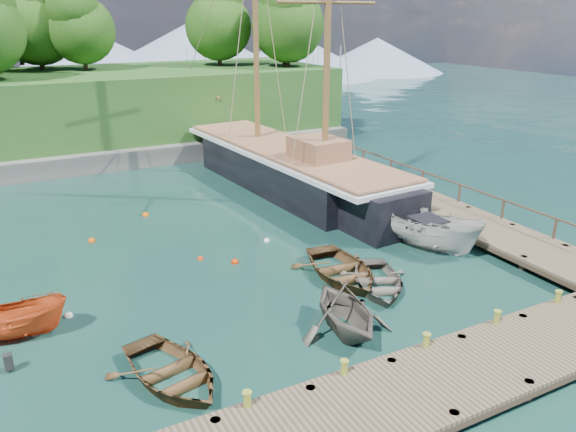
% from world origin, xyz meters
% --- Properties ---
extents(ground, '(160.00, 160.00, 0.00)m').
position_xyz_m(ground, '(0.00, 0.00, 0.00)').
color(ground, '#14322D').
rests_on(ground, ground).
extents(dock_near, '(20.00, 3.20, 1.10)m').
position_xyz_m(dock_near, '(2.00, -6.50, 0.43)').
color(dock_near, '#443828').
rests_on(dock_near, ground).
extents(dock_east, '(3.20, 24.00, 1.10)m').
position_xyz_m(dock_east, '(11.50, 7.00, 0.43)').
color(dock_east, '#443828').
rests_on(dock_east, ground).
extents(bollard_0, '(0.26, 0.26, 0.45)m').
position_xyz_m(bollard_0, '(-4.00, -5.10, 0.00)').
color(bollard_0, olive).
rests_on(bollard_0, ground).
extents(bollard_1, '(0.26, 0.26, 0.45)m').
position_xyz_m(bollard_1, '(-1.00, -5.10, 0.00)').
color(bollard_1, olive).
rests_on(bollard_1, ground).
extents(bollard_2, '(0.26, 0.26, 0.45)m').
position_xyz_m(bollard_2, '(2.00, -5.10, 0.00)').
color(bollard_2, olive).
rests_on(bollard_2, ground).
extents(bollard_3, '(0.26, 0.26, 0.45)m').
position_xyz_m(bollard_3, '(5.00, -5.10, 0.00)').
color(bollard_3, olive).
rests_on(bollard_3, ground).
extents(bollard_4, '(0.26, 0.26, 0.45)m').
position_xyz_m(bollard_4, '(8.00, -5.10, 0.00)').
color(bollard_4, olive).
rests_on(bollard_4, ground).
extents(rowboat_0, '(3.89, 4.77, 0.87)m').
position_xyz_m(rowboat_0, '(-5.23, -2.35, 0.00)').
color(rowboat_0, '#53391E').
rests_on(rowboat_0, ground).
extents(rowboat_1, '(3.71, 4.15, 1.98)m').
position_xyz_m(rowboat_1, '(0.80, -2.42, 0.00)').
color(rowboat_1, '#5B554B').
rests_on(rowboat_1, ground).
extents(rowboat_2, '(3.77, 4.93, 0.95)m').
position_xyz_m(rowboat_2, '(2.97, 1.16, 0.00)').
color(rowboat_2, '#53391E').
rests_on(rowboat_2, ground).
extents(rowboat_3, '(4.24, 4.77, 0.82)m').
position_xyz_m(rowboat_3, '(3.72, -0.32, 0.00)').
color(rowboat_3, '#60594F').
rests_on(rowboat_3, ground).
extents(motorboat_orange, '(4.09, 2.28, 1.49)m').
position_xyz_m(motorboat_orange, '(-9.34, 2.41, 0.00)').
color(motorboat_orange, '#CA4A1B').
rests_on(motorboat_orange, ground).
extents(cabin_boat_white, '(3.67, 5.74, 2.07)m').
position_xyz_m(cabin_boat_white, '(8.13, 1.93, 0.00)').
color(cabin_boat_white, beige).
rests_on(cabin_boat_white, ground).
extents(schooner, '(6.27, 26.90, 19.59)m').
position_xyz_m(schooner, '(6.91, 13.26, 1.09)').
color(schooner, black).
rests_on(schooner, ground).
extents(mooring_buoy_0, '(0.32, 0.32, 0.32)m').
position_xyz_m(mooring_buoy_0, '(-7.42, 3.04, 0.00)').
color(mooring_buoy_0, white).
rests_on(mooring_buoy_0, ground).
extents(mooring_buoy_1, '(0.28, 0.28, 0.28)m').
position_xyz_m(mooring_buoy_1, '(-1.56, 5.57, 0.00)').
color(mooring_buoy_1, red).
rests_on(mooring_buoy_1, ground).
extents(mooring_buoy_2, '(0.33, 0.33, 0.33)m').
position_xyz_m(mooring_buoy_2, '(-0.36, 4.52, 0.00)').
color(mooring_buoy_2, red).
rests_on(mooring_buoy_2, ground).
extents(mooring_buoy_3, '(0.29, 0.29, 0.29)m').
position_xyz_m(mooring_buoy_3, '(1.93, 6.06, 0.00)').
color(mooring_buoy_3, white).
rests_on(mooring_buoy_3, ground).
extents(mooring_buoy_4, '(0.36, 0.36, 0.36)m').
position_xyz_m(mooring_buoy_4, '(-5.46, 9.93, 0.00)').
color(mooring_buoy_4, '#D05008').
rests_on(mooring_buoy_4, ground).
extents(mooring_buoy_5, '(0.36, 0.36, 0.36)m').
position_xyz_m(mooring_buoy_5, '(-2.26, 12.37, 0.00)').
color(mooring_buoy_5, '#F26303').
rests_on(mooring_buoy_5, ground).
extents(distant_ridge, '(117.00, 40.00, 10.00)m').
position_xyz_m(distant_ridge, '(4.30, 70.00, 4.35)').
color(distant_ridge, '#728CA5').
rests_on(distant_ridge, ground).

